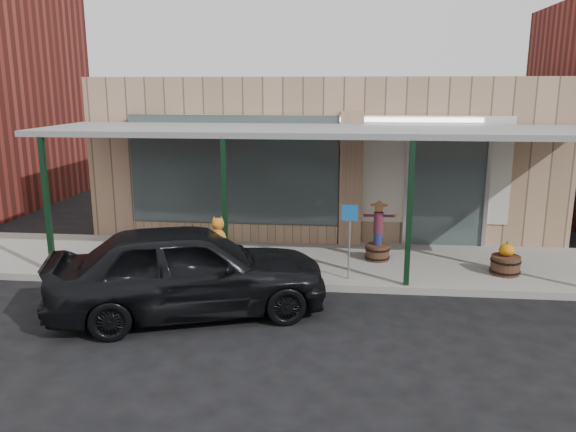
# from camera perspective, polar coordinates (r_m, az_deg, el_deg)

# --- Properties ---
(ground) EXTENTS (120.00, 120.00, 0.00)m
(ground) POSITION_cam_1_polar(r_m,az_deg,el_deg) (9.40, 1.98, -11.94)
(ground) COLOR black
(ground) RESTS_ON ground
(sidewalk) EXTENTS (40.00, 3.20, 0.15)m
(sidewalk) POSITION_cam_1_polar(r_m,az_deg,el_deg) (12.73, 3.10, -4.81)
(sidewalk) COLOR gray
(sidewalk) RESTS_ON ground
(storefront) EXTENTS (12.00, 6.25, 4.20)m
(storefront) POSITION_cam_1_polar(r_m,az_deg,el_deg) (16.78, 3.96, 6.56)
(storefront) COLOR tan
(storefront) RESTS_ON ground
(awning) EXTENTS (12.00, 3.00, 3.04)m
(awning) POSITION_cam_1_polar(r_m,az_deg,el_deg) (12.12, 3.26, 8.47)
(awning) COLOR slate
(awning) RESTS_ON ground
(block_buildings_near) EXTENTS (61.00, 8.00, 8.00)m
(block_buildings_near) POSITION_cam_1_polar(r_m,az_deg,el_deg) (17.77, 10.79, 12.13)
(block_buildings_near) COLOR maroon
(block_buildings_near) RESTS_ON ground
(barrel_scarecrow) EXTENTS (0.83, 0.54, 1.37)m
(barrel_scarecrow) POSITION_cam_1_polar(r_m,az_deg,el_deg) (12.74, 9.11, -2.41)
(barrel_scarecrow) COLOR #513020
(barrel_scarecrow) RESTS_ON sidewalk
(barrel_pumpkin) EXTENTS (0.60, 0.60, 0.70)m
(barrel_pumpkin) POSITION_cam_1_polar(r_m,az_deg,el_deg) (12.54, 21.23, -4.44)
(barrel_pumpkin) COLOR #513020
(barrel_pumpkin) RESTS_ON sidewalk
(handicap_sign) EXTENTS (0.32, 0.04, 1.54)m
(handicap_sign) POSITION_cam_1_polar(r_m,az_deg,el_deg) (11.27, 6.25, -1.60)
(handicap_sign) COLOR gray
(handicap_sign) RESTS_ON sidewalk
(parked_sedan) EXTENTS (5.18, 3.36, 1.64)m
(parked_sedan) POSITION_cam_1_polar(r_m,az_deg,el_deg) (10.07, -9.99, -5.38)
(parked_sedan) COLOR black
(parked_sedan) RESTS_ON ground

